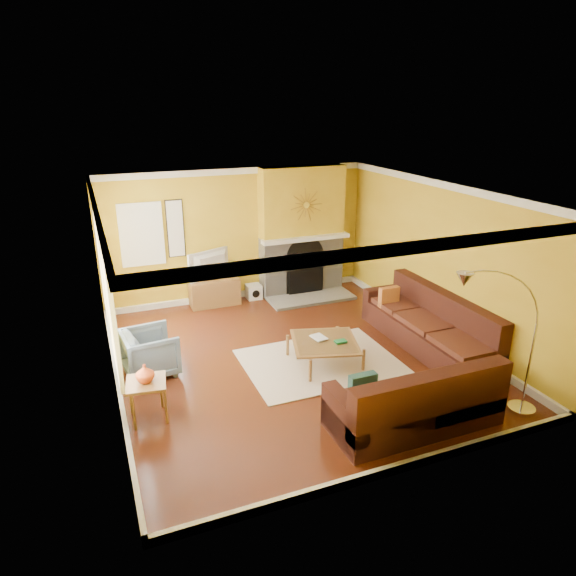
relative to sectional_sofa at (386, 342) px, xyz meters
name	(u,v)px	position (x,y,z in m)	size (l,w,h in m)	color
floor	(293,358)	(-1.20, 0.85, -0.46)	(5.50, 6.00, 0.02)	#602814
ceiling	(293,191)	(-1.20, 0.85, 2.26)	(5.50, 6.00, 0.02)	white
wall_back	(237,235)	(-1.20, 3.86, 0.90)	(5.50, 0.02, 2.70)	gold
wall_front	(404,370)	(-1.20, -2.16, 0.90)	(5.50, 0.02, 2.70)	gold
wall_left	(105,305)	(-3.96, 0.85, 0.90)	(0.02, 6.00, 2.70)	gold
wall_right	(440,260)	(1.56, 0.85, 0.90)	(0.02, 6.00, 2.70)	gold
baseboard	(293,355)	(-1.20, 0.85, -0.39)	(5.50, 6.00, 0.12)	white
crown_molding	(293,196)	(-1.20, 0.85, 2.19)	(5.50, 6.00, 0.12)	white
window_left_near	(101,267)	(-3.92, 2.15, 1.05)	(0.06, 1.22, 1.72)	white
window_left_far	(110,310)	(-3.92, 0.25, 1.05)	(0.06, 1.22, 1.72)	white
window_back	(142,234)	(-3.10, 3.81, 1.10)	(0.82, 0.06, 1.22)	white
wall_art	(176,229)	(-2.45, 3.82, 1.15)	(0.34, 0.04, 1.14)	white
fireplace	(302,231)	(0.15, 3.65, 0.90)	(1.80, 0.40, 2.70)	gray
mantel	(306,238)	(0.15, 3.41, 0.80)	(1.92, 0.22, 0.08)	white
hearth	(311,298)	(0.15, 3.10, -0.42)	(1.80, 0.70, 0.06)	gray
sunburst	(306,205)	(0.15, 3.42, 1.50)	(0.70, 0.04, 0.70)	olive
rug	(320,362)	(-0.85, 0.55, -0.44)	(2.40, 1.80, 0.02)	beige
sectional_sofa	(386,342)	(0.00, 0.00, 0.00)	(3.10, 3.70, 0.90)	#411B14
coffee_table	(324,352)	(-0.80, 0.50, -0.25)	(1.00, 1.00, 0.40)	white
media_console	(214,292)	(-1.80, 3.60, -0.17)	(1.00, 0.45, 0.55)	olive
tv	(213,265)	(-1.80, 3.60, 0.39)	(1.02, 0.13, 0.59)	black
subwoofer	(254,292)	(-0.95, 3.63, -0.30)	(0.30, 0.30, 0.30)	white
armchair	(150,352)	(-3.40, 1.20, -0.10)	(0.76, 0.78, 0.71)	slate
side_table	(148,400)	(-3.60, 0.00, -0.17)	(0.50, 0.50, 0.55)	olive
vase	(145,373)	(-3.60, 0.00, 0.22)	(0.24, 0.24, 0.25)	#EC5824
book	(313,339)	(-0.95, 0.60, -0.04)	(0.20, 0.27, 0.03)	white
arc_lamp	(499,348)	(0.52, -1.70, 0.61)	(1.35, 0.36, 2.12)	silver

